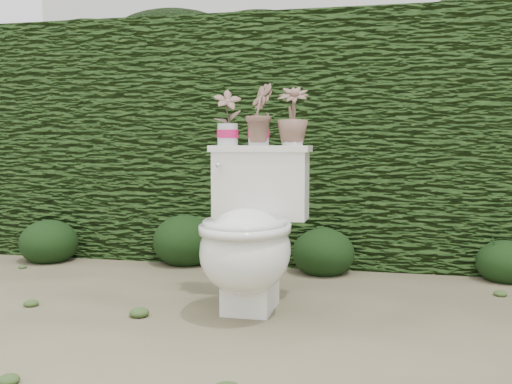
% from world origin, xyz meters
% --- Properties ---
extents(ground, '(60.00, 60.00, 0.00)m').
position_xyz_m(ground, '(0.00, 0.00, 0.00)').
color(ground, gray).
rests_on(ground, ground).
extents(hedge, '(8.00, 1.00, 1.60)m').
position_xyz_m(hedge, '(0.00, 1.60, 0.80)').
color(hedge, '#2B4B19').
rests_on(hedge, ground).
extents(house_wall, '(8.00, 3.50, 4.00)m').
position_xyz_m(house_wall, '(0.60, 6.00, 2.00)').
color(house_wall, silver).
rests_on(house_wall, ground).
extents(toilet, '(0.50, 0.68, 0.78)m').
position_xyz_m(toilet, '(0.23, 0.15, 0.36)').
color(toilet, silver).
rests_on(toilet, ground).
extents(potted_plant_left, '(0.17, 0.14, 0.27)m').
position_xyz_m(potted_plant_left, '(0.06, 0.40, 0.91)').
color(potted_plant_left, '#216C2D').
rests_on(potted_plant_left, toilet).
extents(potted_plant_center, '(0.16, 0.18, 0.30)m').
position_xyz_m(potted_plant_center, '(0.22, 0.39, 0.92)').
color(potted_plant_center, '#216C2D').
rests_on(potted_plant_center, toilet).
extents(potted_plant_right, '(0.17, 0.17, 0.28)m').
position_xyz_m(potted_plant_right, '(0.39, 0.39, 0.91)').
color(potted_plant_right, '#216C2D').
rests_on(potted_plant_right, toilet).
extents(liriope_clump_1, '(0.38, 0.38, 0.31)m').
position_xyz_m(liriope_clump_1, '(-1.34, 0.98, 0.15)').
color(liriope_clump_1, '#193211').
rests_on(liriope_clump_1, ground).
extents(liriope_clump_2, '(0.44, 0.44, 0.35)m').
position_xyz_m(liriope_clump_2, '(-0.42, 1.11, 0.18)').
color(liriope_clump_2, '#193211').
rests_on(liriope_clump_2, ground).
extents(liriope_clump_3, '(0.38, 0.38, 0.30)m').
position_xyz_m(liriope_clump_3, '(0.49, 1.02, 0.15)').
color(liriope_clump_3, '#193211').
rests_on(liriope_clump_3, ground).
extents(liriope_clump_4, '(0.33, 0.33, 0.26)m').
position_xyz_m(liriope_clump_4, '(1.53, 1.05, 0.13)').
color(liriope_clump_4, '#193211').
rests_on(liriope_clump_4, ground).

